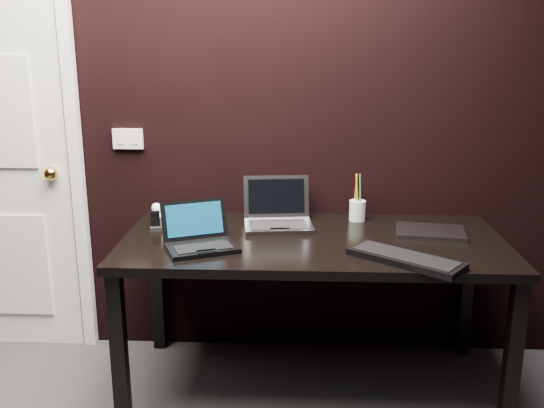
{
  "coord_description": "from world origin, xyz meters",
  "views": [
    {
      "loc": [
        0.23,
        -1.17,
        1.59
      ],
      "look_at": [
        0.12,
        1.35,
        0.91
      ],
      "focal_mm": 40.0,
      "sensor_mm": 36.0,
      "label": 1
    }
  ],
  "objects_px": {
    "silver_laptop": "(278,218)",
    "netbook": "(200,239)",
    "ext_keyboard": "(405,258)",
    "mobile_phone": "(156,223)",
    "closed_laptop": "(430,232)",
    "desk": "(313,255)",
    "desk_phone": "(174,215)",
    "pen_cup": "(357,210)"
  },
  "relations": [
    {
      "from": "desk_phone",
      "to": "desk",
      "type": "bearing_deg",
      "value": -16.99
    },
    {
      "from": "netbook",
      "to": "mobile_phone",
      "type": "bearing_deg",
      "value": 136.15
    },
    {
      "from": "desk",
      "to": "mobile_phone",
      "type": "xyz_separation_m",
      "value": [
        -0.73,
        0.09,
        0.11
      ]
    },
    {
      "from": "closed_laptop",
      "to": "pen_cup",
      "type": "height_order",
      "value": "pen_cup"
    },
    {
      "from": "silver_laptop",
      "to": "mobile_phone",
      "type": "distance_m",
      "value": 0.57
    },
    {
      "from": "netbook",
      "to": "desk_phone",
      "type": "relative_size",
      "value": 1.65
    },
    {
      "from": "closed_laptop",
      "to": "desk_phone",
      "type": "relative_size",
      "value": 1.5
    },
    {
      "from": "ext_keyboard",
      "to": "pen_cup",
      "type": "relative_size",
      "value": 1.99
    },
    {
      "from": "desk",
      "to": "desk_phone",
      "type": "xyz_separation_m",
      "value": [
        -0.67,
        0.2,
        0.12
      ]
    },
    {
      "from": "desk",
      "to": "desk_phone",
      "type": "bearing_deg",
      "value": 163.01
    },
    {
      "from": "mobile_phone",
      "to": "ext_keyboard",
      "type": "bearing_deg",
      "value": -18.72
    },
    {
      "from": "closed_laptop",
      "to": "pen_cup",
      "type": "distance_m",
      "value": 0.38
    },
    {
      "from": "desk_phone",
      "to": "mobile_phone",
      "type": "height_order",
      "value": "desk_phone"
    },
    {
      "from": "silver_laptop",
      "to": "closed_laptop",
      "type": "bearing_deg",
      "value": -7.72
    },
    {
      "from": "netbook",
      "to": "mobile_phone",
      "type": "distance_m",
      "value": 0.34
    },
    {
      "from": "desk_phone",
      "to": "mobile_phone",
      "type": "relative_size",
      "value": 2.45
    },
    {
      "from": "closed_laptop",
      "to": "silver_laptop",
      "type": "bearing_deg",
      "value": 172.28
    },
    {
      "from": "pen_cup",
      "to": "mobile_phone",
      "type": "bearing_deg",
      "value": -167.91
    },
    {
      "from": "silver_laptop",
      "to": "ext_keyboard",
      "type": "xyz_separation_m",
      "value": [
        0.52,
        -0.46,
        -0.03
      ]
    },
    {
      "from": "desk",
      "to": "netbook",
      "type": "relative_size",
      "value": 4.68
    },
    {
      "from": "closed_laptop",
      "to": "pen_cup",
      "type": "relative_size",
      "value": 1.42
    },
    {
      "from": "desk",
      "to": "silver_laptop",
      "type": "bearing_deg",
      "value": 132.16
    },
    {
      "from": "silver_laptop",
      "to": "closed_laptop",
      "type": "height_order",
      "value": "silver_laptop"
    },
    {
      "from": "closed_laptop",
      "to": "mobile_phone",
      "type": "relative_size",
      "value": 3.68
    },
    {
      "from": "desk",
      "to": "closed_laptop",
      "type": "relative_size",
      "value": 5.13
    },
    {
      "from": "desk",
      "to": "netbook",
      "type": "height_order",
      "value": "netbook"
    },
    {
      "from": "desk_phone",
      "to": "pen_cup",
      "type": "xyz_separation_m",
      "value": [
        0.89,
        0.09,
        0.02
      ]
    },
    {
      "from": "silver_laptop",
      "to": "desk_phone",
      "type": "bearing_deg",
      "value": 177.34
    },
    {
      "from": "silver_laptop",
      "to": "netbook",
      "type": "bearing_deg",
      "value": -134.53
    },
    {
      "from": "silver_laptop",
      "to": "pen_cup",
      "type": "bearing_deg",
      "value": 16.26
    },
    {
      "from": "silver_laptop",
      "to": "closed_laptop",
      "type": "distance_m",
      "value": 0.71
    },
    {
      "from": "ext_keyboard",
      "to": "mobile_phone",
      "type": "distance_m",
      "value": 1.15
    },
    {
      "from": "desk_phone",
      "to": "mobile_phone",
      "type": "distance_m",
      "value": 0.13
    },
    {
      "from": "closed_laptop",
      "to": "mobile_phone",
      "type": "height_order",
      "value": "mobile_phone"
    },
    {
      "from": "mobile_phone",
      "to": "desk",
      "type": "bearing_deg",
      "value": -6.92
    },
    {
      "from": "desk",
      "to": "closed_laptop",
      "type": "xyz_separation_m",
      "value": [
        0.54,
        0.09,
        0.09
      ]
    },
    {
      "from": "netbook",
      "to": "closed_laptop",
      "type": "relative_size",
      "value": 1.1
    },
    {
      "from": "silver_laptop",
      "to": "ext_keyboard",
      "type": "relative_size",
      "value": 0.75
    },
    {
      "from": "desk",
      "to": "ext_keyboard",
      "type": "relative_size",
      "value": 3.67
    },
    {
      "from": "desk_phone",
      "to": "pen_cup",
      "type": "bearing_deg",
      "value": 5.72
    },
    {
      "from": "closed_laptop",
      "to": "desk_phone",
      "type": "height_order",
      "value": "desk_phone"
    },
    {
      "from": "closed_laptop",
      "to": "desk",
      "type": "bearing_deg",
      "value": -170.98
    }
  ]
}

